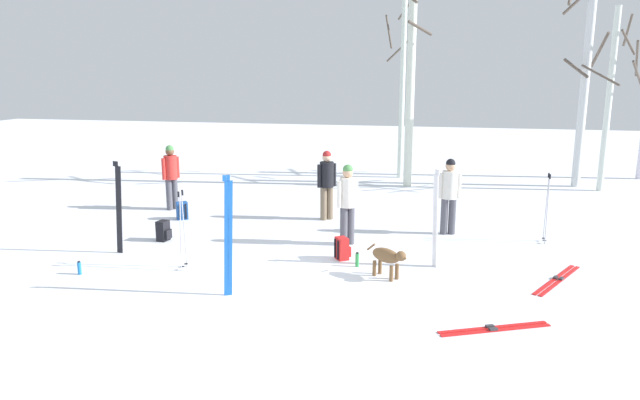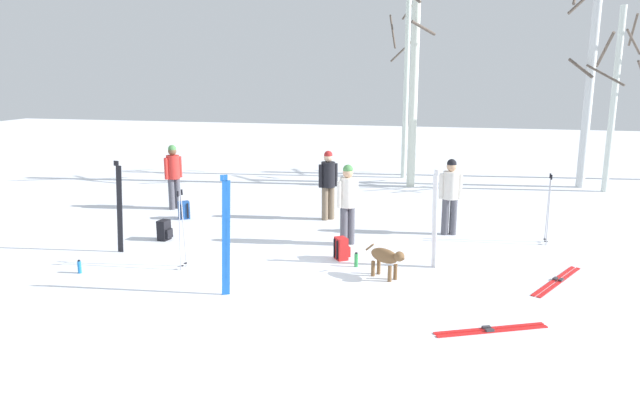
% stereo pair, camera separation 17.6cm
% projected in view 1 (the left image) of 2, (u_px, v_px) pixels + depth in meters
% --- Properties ---
extents(ground_plane, '(60.00, 60.00, 0.00)m').
position_uv_depth(ground_plane, '(283.00, 278.00, 10.41)').
color(ground_plane, white).
extents(person_0, '(0.41, 0.38, 1.72)m').
position_uv_depth(person_0, '(327.00, 181.00, 14.29)').
color(person_0, '#72604C').
rests_on(person_0, ground_plane).
extents(person_1, '(0.50, 0.34, 1.72)m').
position_uv_depth(person_1, '(449.00, 191.00, 13.00)').
color(person_1, '#4C4C56').
rests_on(person_1, ground_plane).
extents(person_2, '(0.39, 0.40, 1.72)m').
position_uv_depth(person_2, '(348.00, 199.00, 12.20)').
color(person_2, '#4C4C56').
rests_on(person_2, ground_plane).
extents(person_3, '(0.34, 0.46, 1.72)m').
position_uv_depth(person_3, '(171.00, 173.00, 15.36)').
color(person_3, '#4C4C56').
rests_on(person_3, ground_plane).
extents(dog, '(0.77, 0.54, 0.57)m').
position_uv_depth(dog, '(388.00, 257.00, 10.31)').
color(dog, brown).
rests_on(dog, ground_plane).
extents(ski_pair_planted_0, '(0.24, 0.06, 1.88)m').
position_uv_depth(ski_pair_planted_0, '(119.00, 208.00, 11.62)').
color(ski_pair_planted_0, black).
rests_on(ski_pair_planted_0, ground_plane).
extents(ski_pair_planted_1, '(0.13, 0.17, 1.85)m').
position_uv_depth(ski_pair_planted_1, '(435.00, 219.00, 10.83)').
color(ski_pair_planted_1, white).
rests_on(ski_pair_planted_1, ground_plane).
extents(ski_pair_planted_2, '(0.18, 0.11, 2.00)m').
position_uv_depth(ski_pair_planted_2, '(228.00, 237.00, 9.39)').
color(ski_pair_planted_2, blue).
rests_on(ski_pair_planted_2, ground_plane).
extents(ski_pair_lying_0, '(1.60, 0.86, 0.05)m').
position_uv_depth(ski_pair_lying_0, '(494.00, 329.00, 8.32)').
color(ski_pair_lying_0, red).
rests_on(ski_pair_lying_0, ground_plane).
extents(ski_pair_lying_1, '(1.06, 1.78, 0.05)m').
position_uv_depth(ski_pair_lying_1, '(557.00, 280.00, 10.28)').
color(ski_pair_lying_1, red).
rests_on(ski_pair_lying_1, ground_plane).
extents(ski_poles_0, '(0.07, 0.26, 1.48)m').
position_uv_depth(ski_poles_0, '(182.00, 228.00, 10.70)').
color(ski_poles_0, '#B2B2BC').
rests_on(ski_poles_0, ground_plane).
extents(ski_poles_1, '(0.07, 0.27, 1.50)m').
position_uv_depth(ski_poles_1, '(547.00, 206.00, 12.38)').
color(ski_poles_1, '#B2B2BC').
rests_on(ski_poles_1, ground_plane).
extents(backpack_0, '(0.34, 0.33, 0.44)m').
position_uv_depth(backpack_0, '(342.00, 249.00, 11.38)').
color(backpack_0, red).
rests_on(backpack_0, ground_plane).
extents(backpack_1, '(0.34, 0.34, 0.44)m').
position_uv_depth(backpack_1, '(182.00, 211.00, 14.48)').
color(backpack_1, '#1E4C99').
rests_on(backpack_1, ground_plane).
extents(backpack_2, '(0.31, 0.28, 0.44)m').
position_uv_depth(backpack_2, '(163.00, 231.00, 12.64)').
color(backpack_2, black).
rests_on(backpack_2, ground_plane).
extents(water_bottle_0, '(0.07, 0.07, 0.25)m').
position_uv_depth(water_bottle_0, '(79.00, 268.00, 10.55)').
color(water_bottle_0, '#1E72BF').
rests_on(water_bottle_0, ground_plane).
extents(water_bottle_1, '(0.07, 0.07, 0.28)m').
position_uv_depth(water_bottle_1, '(357.00, 260.00, 10.97)').
color(water_bottle_1, green).
rests_on(water_bottle_1, ground_plane).
extents(birch_tree_0, '(1.24, 1.27, 6.36)m').
position_uv_depth(birch_tree_0, '(402.00, 86.00, 19.62)').
color(birch_tree_0, silver).
rests_on(birch_tree_0, ground_plane).
extents(birch_tree_1, '(1.31, 1.23, 7.83)m').
position_uv_depth(birch_tree_1, '(411.00, 58.00, 17.85)').
color(birch_tree_1, silver).
rests_on(birch_tree_1, ground_plane).
extents(birch_tree_2, '(1.32, 1.47, 6.49)m').
position_uv_depth(birch_tree_2, '(584.00, 82.00, 17.98)').
color(birch_tree_2, silver).
rests_on(birch_tree_2, ground_plane).
extents(birch_tree_3, '(1.84, 1.38, 5.46)m').
position_uv_depth(birch_tree_3, '(611.00, 96.00, 17.34)').
color(birch_tree_3, silver).
rests_on(birch_tree_3, ground_plane).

